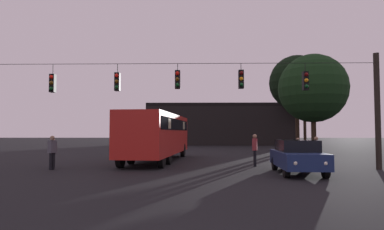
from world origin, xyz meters
The scene contains 13 objects.
ground_plane centered at (0.00, 24.50, 0.00)m, with size 168.00×168.00×0.00m, color black.
overhead_signal_span centered at (-0.01, 13.17, 3.53)m, with size 20.48×0.44×5.92m.
city_bus centered at (-1.66, 17.80, 1.87)m, with size 3.46×11.18×3.00m.
car_near_right centered at (5.49, 11.38, 0.80)m, with size 2.03×4.41×1.52m.
pedestrian_crossing_left centered at (7.70, 15.27, 0.92)m, with size 0.27×0.38×1.63m.
pedestrian_crossing_center centered at (-6.34, 12.71, 0.96)m, with size 0.35×0.42×1.70m.
pedestrian_crossing_right centered at (4.10, 14.60, 1.01)m, with size 0.34×0.42×1.77m.
pedestrian_near_bus centered at (7.25, 17.26, 0.85)m, with size 0.28×0.38×1.52m.
pedestrian_trailing centered at (-6.73, 13.71, 0.86)m, with size 0.28×0.39×1.53m.
corner_building centered at (4.11, 48.33, 3.00)m, with size 21.10×10.83×6.00m.
tree_left_silhouette centered at (15.12, 41.13, 6.46)m, with size 4.48×4.48×8.73m.
tree_behind_building centered at (11.32, 31.42, 7.08)m, with size 5.72×5.72×9.96m.
tree_right_far centered at (11.12, 25.83, 5.75)m, with size 6.05×6.05×8.79m.
Camera 1 is at (1.03, -4.12, 1.88)m, focal length 31.62 mm.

